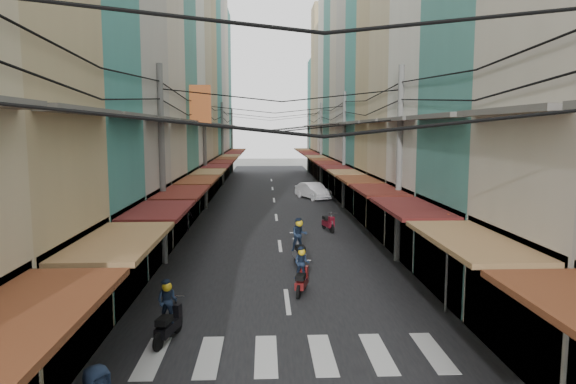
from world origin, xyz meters
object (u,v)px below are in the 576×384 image
object	(u,v)px
bicycle	(483,293)
white_car	(313,199)
traffic_sign	(447,240)
market_umbrella	(529,247)

from	to	relation	value
bicycle	white_car	bearing A→B (deg)	13.25
bicycle	traffic_sign	xyz separation A→B (m)	(-1.97, -1.78, 2.26)
bicycle	market_umbrella	xyz separation A→B (m)	(0.43, -2.01, 2.10)
white_car	bicycle	bearing A→B (deg)	-104.29
market_umbrella	traffic_sign	distance (m)	2.41
traffic_sign	bicycle	bearing A→B (deg)	42.19
bicycle	traffic_sign	distance (m)	3.48
white_car	market_umbrella	size ratio (longest dim) A/B	1.95
white_car	traffic_sign	size ratio (longest dim) A/B	1.51
bicycle	traffic_sign	world-z (taller)	traffic_sign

